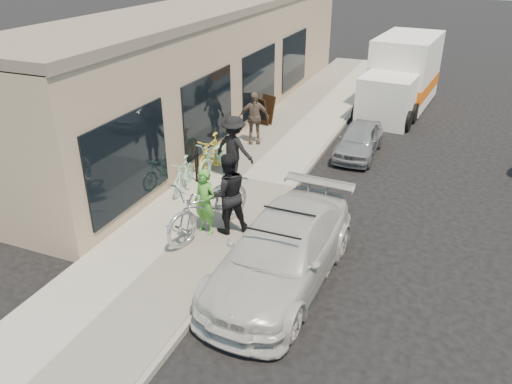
% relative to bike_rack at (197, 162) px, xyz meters
% --- Properties ---
extents(ground, '(120.00, 120.00, 0.00)m').
position_rel_bike_rack_xyz_m(ground, '(3.13, -2.51, -0.63)').
color(ground, black).
rests_on(ground, ground).
extents(sidewalk, '(3.00, 34.00, 0.15)m').
position_rel_bike_rack_xyz_m(sidewalk, '(1.13, 0.49, -0.56)').
color(sidewalk, '#A29F91').
rests_on(sidewalk, ground).
extents(curb, '(0.12, 34.00, 0.13)m').
position_rel_bike_rack_xyz_m(curb, '(2.68, 0.49, -0.57)').
color(curb, gray).
rests_on(curb, ground).
extents(storefront, '(3.60, 20.00, 4.22)m').
position_rel_bike_rack_xyz_m(storefront, '(-2.11, 5.48, 1.49)').
color(storefront, tan).
rests_on(storefront, ground).
extents(bike_rack, '(0.26, 0.53, 0.80)m').
position_rel_bike_rack_xyz_m(bike_rack, '(0.00, 0.00, 0.00)').
color(bike_rack, black).
rests_on(bike_rack, sidewalk).
extents(sandwich_board, '(0.80, 0.80, 1.01)m').
position_rel_bike_rack_xyz_m(sandwich_board, '(-0.00, 5.05, 0.03)').
color(sandwich_board, black).
rests_on(sandwich_board, sidewalk).
extents(sedan_white, '(2.13, 4.78, 1.40)m').
position_rel_bike_rack_xyz_m(sedan_white, '(3.74, -3.40, 0.05)').
color(sedan_white, beige).
rests_on(sedan_white, ground).
extents(sedan_silver, '(1.20, 2.98, 1.01)m').
position_rel_bike_rack_xyz_m(sedan_silver, '(3.76, 3.79, -0.13)').
color(sedan_silver, '#959499').
rests_on(sedan_silver, ground).
extents(moving_truck, '(2.62, 5.86, 2.80)m').
position_rel_bike_rack_xyz_m(moving_truck, '(4.20, 9.50, 0.61)').
color(moving_truck, white).
rests_on(moving_truck, ground).
extents(tandem_bike, '(1.59, 2.69, 1.34)m').
position_rel_bike_rack_xyz_m(tandem_bike, '(1.68, -2.48, 0.19)').
color(tandem_bike, silver).
rests_on(tandem_bike, sidewalk).
extents(woman_rider, '(0.63, 0.48, 1.54)m').
position_rel_bike_rack_xyz_m(woman_rider, '(1.59, -2.52, 0.28)').
color(woman_rider, green).
rests_on(woman_rider, sidewalk).
extents(man_standing, '(1.17, 1.14, 1.90)m').
position_rel_bike_rack_xyz_m(man_standing, '(2.03, -2.26, 0.47)').
color(man_standing, black).
rests_on(man_standing, sidewalk).
extents(cruiser_bike_a, '(0.66, 1.52, 0.88)m').
position_rel_bike_rack_xyz_m(cruiser_bike_a, '(0.03, -0.79, -0.04)').
color(cruiser_bike_a, '#9BE8CC').
rests_on(cruiser_bike_a, sidewalk).
extents(cruiser_bike_b, '(0.65, 1.86, 0.98)m').
position_rel_bike_rack_xyz_m(cruiser_bike_b, '(0.30, 0.55, 0.01)').
color(cruiser_bike_b, '#9BE8CC').
rests_on(cruiser_bike_b, sidewalk).
extents(cruiser_bike_c, '(0.60, 1.82, 1.08)m').
position_rel_bike_rack_xyz_m(cruiser_bike_c, '(0.18, 0.56, 0.05)').
color(cruiser_bike_c, gold).
rests_on(cruiser_bike_c, sidewalk).
extents(bystander_a, '(1.29, 0.89, 1.82)m').
position_rel_bike_rack_xyz_m(bystander_a, '(0.99, 0.35, 0.43)').
color(bystander_a, black).
rests_on(bystander_a, sidewalk).
extents(bystander_b, '(1.08, 0.81, 1.70)m').
position_rel_bike_rack_xyz_m(bystander_b, '(0.41, 3.15, 0.37)').
color(bystander_b, brown).
rests_on(bystander_b, sidewalk).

